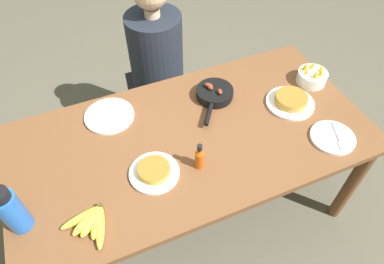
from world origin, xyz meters
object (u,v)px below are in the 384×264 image
frittata_plate_center (154,171)px  empty_plate_near_front (109,116)px  frittata_plate_side (291,101)px  fruit_bowl_mango (312,76)px  banana_bunch (92,221)px  empty_plate_far_left (333,138)px  skillet (214,94)px  hot_sauce_bottle (199,157)px  water_bottle (11,210)px  person_figure (158,78)px

frittata_plate_center → empty_plate_near_front: size_ratio=0.89×
frittata_plate_side → fruit_bowl_mango: bearing=27.1°
banana_bunch → empty_plate_near_front: (0.21, 0.56, -0.01)m
empty_plate_near_front → empty_plate_far_left: 1.13m
empty_plate_near_front → frittata_plate_side: bearing=-17.4°
skillet → hot_sauce_bottle: (-0.26, -0.39, 0.04)m
empty_plate_near_front → hot_sauce_bottle: hot_sauce_bottle is taller
fruit_bowl_mango → water_bottle: bearing=-170.4°
hot_sauce_bottle → person_figure: bearing=83.4°
skillet → empty_plate_far_left: skillet is taller
empty_plate_near_front → person_figure: person_figure is taller
frittata_plate_center → banana_bunch: bearing=-157.1°
empty_plate_near_front → empty_plate_far_left: (0.98, -0.58, 0.00)m
fruit_bowl_mango → hot_sauce_bottle: (-0.83, -0.29, 0.02)m
person_figure → fruit_bowl_mango: bearing=-41.5°
skillet → fruit_bowl_mango: 0.57m
skillet → frittata_plate_side: size_ratio=1.20×
water_bottle → hot_sauce_bottle: size_ratio=1.63×
empty_plate_far_left → fruit_bowl_mango: fruit_bowl_mango is taller
skillet → water_bottle: size_ratio=1.25×
frittata_plate_center → hot_sauce_bottle: hot_sauce_bottle is taller
frittata_plate_center → frittata_plate_side: bearing=9.7°
frittata_plate_center → water_bottle: water_bottle is taller
fruit_bowl_mango → frittata_plate_center: bearing=-166.4°
empty_plate_near_front → frittata_plate_center: bearing=-76.9°
empty_plate_far_left → hot_sauce_bottle: size_ratio=1.45×
frittata_plate_side → hot_sauce_bottle: hot_sauce_bottle is taller
frittata_plate_center → empty_plate_far_left: 0.89m
empty_plate_far_left → water_bottle: water_bottle is taller
fruit_bowl_mango → empty_plate_near_front: bearing=171.0°
skillet → empty_plate_far_left: 0.64m
banana_bunch → water_bottle: bearing=157.7°
frittata_plate_side → hot_sauce_bottle: (-0.62, -0.18, 0.04)m
skillet → frittata_plate_center: 0.58m
skillet → empty_plate_near_front: skillet is taller
frittata_plate_side → empty_plate_far_left: frittata_plate_side is taller
frittata_plate_center → empty_plate_near_front: bearing=103.1°
hot_sauce_bottle → empty_plate_near_front: bearing=123.0°
banana_bunch → water_bottle: (-0.26, 0.11, 0.10)m
empty_plate_far_left → hot_sauce_bottle: bearing=170.9°
hot_sauce_bottle → skillet: bearing=56.0°
banana_bunch → water_bottle: size_ratio=0.84×
person_figure → skillet: bearing=-74.0°
fruit_bowl_mango → water_bottle: water_bottle is taller
empty_plate_far_left → hot_sauce_bottle: (-0.67, 0.11, 0.06)m
skillet → water_bottle: water_bottle is taller
empty_plate_far_left → water_bottle: 1.46m
fruit_bowl_mango → person_figure: size_ratio=0.13×
banana_bunch → fruit_bowl_mango: 1.39m
frittata_plate_center → person_figure: person_figure is taller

